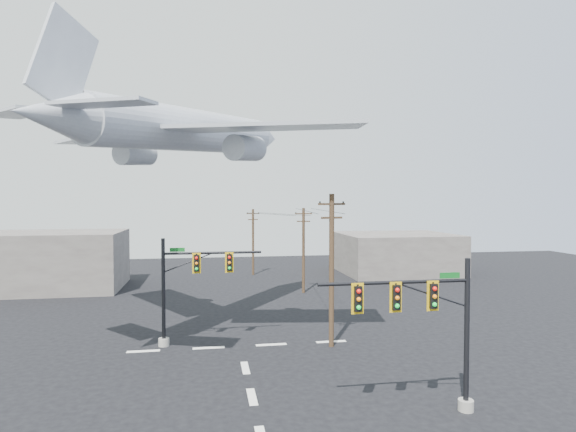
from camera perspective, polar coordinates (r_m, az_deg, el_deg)
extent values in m
cube|color=white|center=(24.53, -4.29, -20.58)|extent=(0.40, 2.00, 0.01)
cube|color=white|center=(28.26, -5.09, -17.48)|extent=(0.40, 2.00, 0.01)
cube|color=white|center=(32.21, -16.78, -15.09)|extent=(2.00, 0.40, 0.01)
cube|color=white|center=(31.98, -9.39, -15.16)|extent=(2.00, 0.40, 0.01)
cube|color=white|center=(32.24, -2.01, -14.99)|extent=(2.00, 0.40, 0.01)
cube|color=white|center=(32.99, 5.13, -14.60)|extent=(2.00, 0.40, 0.01)
cylinder|color=gray|center=(24.35, 20.33, -20.29)|extent=(0.68, 0.68, 0.49)
cylinder|color=black|center=(23.34, 20.42, -13.06)|extent=(0.23, 0.23, 6.83)
cylinder|color=black|center=(21.34, 12.52, -7.69)|extent=(6.79, 0.16, 0.16)
cylinder|color=black|center=(22.14, 16.63, -8.91)|extent=(3.59, 0.08, 0.08)
cube|color=black|center=(22.01, 16.80, -9.05)|extent=(0.33, 0.29, 1.07)
cube|color=gold|center=(22.03, 16.78, -9.04)|extent=(0.54, 0.04, 1.32)
sphere|color=#F9160D|center=(21.81, 17.01, -8.25)|extent=(0.20, 0.20, 0.20)
sphere|color=orange|center=(21.87, 17.00, -9.13)|extent=(0.20, 0.20, 0.20)
sphere|color=#0DDF3B|center=(21.94, 16.99, -10.01)|extent=(0.20, 0.20, 0.20)
cube|color=black|center=(21.32, 12.66, -9.38)|extent=(0.33, 0.29, 1.07)
cube|color=gold|center=(21.34, 12.64, -9.37)|extent=(0.54, 0.04, 1.32)
sphere|color=#F9160D|center=(21.11, 12.84, -8.55)|extent=(0.20, 0.20, 0.20)
sphere|color=orange|center=(21.17, 12.83, -9.46)|extent=(0.20, 0.20, 0.20)
sphere|color=#0DDF3B|center=(21.24, 12.82, -10.36)|extent=(0.20, 0.20, 0.20)
cube|color=black|center=(20.75, 8.25, -9.67)|extent=(0.33, 0.29, 1.07)
cube|color=gold|center=(20.77, 8.24, -9.66)|extent=(0.54, 0.04, 1.32)
sphere|color=#F9160D|center=(20.53, 8.40, -8.82)|extent=(0.20, 0.20, 0.20)
sphere|color=orange|center=(20.59, 8.40, -9.76)|extent=(0.20, 0.20, 0.20)
sphere|color=#0DDF3B|center=(20.67, 8.39, -10.68)|extent=(0.20, 0.20, 0.20)
cube|color=#0C591A|center=(22.32, 18.62, -6.68)|extent=(0.93, 0.04, 0.25)
cylinder|color=gray|center=(32.90, -14.50, -14.27)|extent=(0.69, 0.69, 0.50)
cylinder|color=black|center=(32.15, -14.55, -8.75)|extent=(0.24, 0.24, 6.94)
cylinder|color=black|center=(31.67, -8.89, -4.34)|extent=(6.29, 0.16, 0.16)
cylinder|color=black|center=(31.76, -11.73, -5.42)|extent=(3.36, 0.08, 0.08)
cube|color=black|center=(31.60, -10.79, -5.50)|extent=(0.34, 0.30, 1.09)
cube|color=gold|center=(31.62, -10.79, -5.50)|extent=(0.54, 0.04, 1.34)
sphere|color=#F9160D|center=(31.39, -10.80, -4.92)|extent=(0.20, 0.20, 0.20)
sphere|color=orange|center=(31.44, -10.79, -5.54)|extent=(0.20, 0.20, 0.20)
sphere|color=#0DDF3B|center=(31.48, -10.79, -6.17)|extent=(0.20, 0.20, 0.20)
cube|color=black|center=(31.63, -6.97, -5.48)|extent=(0.34, 0.30, 1.09)
cube|color=gold|center=(31.65, -6.97, -5.47)|extent=(0.54, 0.04, 1.34)
sphere|color=#F9160D|center=(31.42, -6.96, -4.89)|extent=(0.20, 0.20, 0.20)
sphere|color=orange|center=(31.46, -6.95, -5.52)|extent=(0.20, 0.20, 0.20)
sphere|color=#0DDF3B|center=(31.51, -6.95, -6.14)|extent=(0.20, 0.20, 0.20)
cube|color=#0C591A|center=(31.64, -12.99, -3.92)|extent=(0.94, 0.04, 0.26)
cylinder|color=#47311E|center=(30.92, 5.18, -6.45)|extent=(0.33, 0.33, 9.77)
cube|color=#47311E|center=(30.59, 5.21, 1.42)|extent=(1.91, 0.70, 0.13)
cube|color=#47311E|center=(30.61, 5.20, -0.21)|extent=(1.49, 0.58, 0.13)
cylinder|color=black|center=(30.13, 3.81, 1.62)|extent=(0.11, 0.11, 0.13)
cylinder|color=black|center=(30.59, 5.21, 1.62)|extent=(0.11, 0.11, 0.13)
cylinder|color=black|center=(31.06, 6.57, 1.62)|extent=(0.11, 0.11, 0.13)
cylinder|color=#47311E|center=(48.50, 1.85, -4.10)|extent=(0.29, 0.29, 8.55)
cube|color=#47311E|center=(48.25, 1.85, 0.28)|extent=(1.73, 0.39, 0.12)
cube|color=#47311E|center=(48.28, 1.85, -0.64)|extent=(1.35, 0.33, 0.12)
cylinder|color=black|center=(48.22, 0.94, 0.39)|extent=(0.10, 0.10, 0.12)
cylinder|color=black|center=(48.25, 1.85, 0.39)|extent=(0.10, 0.10, 0.12)
cylinder|color=black|center=(48.28, 2.76, 0.39)|extent=(0.10, 0.10, 0.12)
cylinder|color=#47311E|center=(60.04, -4.16, -3.09)|extent=(0.28, 0.28, 8.21)
cube|color=#47311E|center=(59.83, -4.17, 0.29)|extent=(1.64, 0.59, 0.11)
cube|color=#47311E|center=(59.85, -4.17, -0.42)|extent=(1.28, 0.48, 0.11)
cylinder|color=black|center=(59.55, -4.84, 0.37)|extent=(0.09, 0.09, 0.11)
cylinder|color=black|center=(59.83, -4.17, 0.38)|extent=(0.09, 0.09, 0.11)
cylinder|color=black|center=(60.11, -3.51, 0.39)|extent=(0.09, 0.09, 0.11)
cylinder|color=black|center=(39.23, 1.99, 0.64)|extent=(1.91, 17.70, 0.03)
cylinder|color=black|center=(53.86, -2.28, 0.23)|extent=(3.91, 12.28, 0.03)
cylinder|color=black|center=(39.59, 4.31, 0.65)|extent=(1.71, 17.70, 0.03)
cylinder|color=black|center=(54.08, -0.69, 0.24)|extent=(3.96, 12.28, 0.03)
cylinder|color=#B4BAC1|center=(34.28, -11.48, 9.95)|extent=(12.84, 16.90, 4.09)
cone|color=#B4BAC1|center=(43.83, -2.71, 9.20)|extent=(4.80, 5.16, 3.17)
cone|color=#B4BAC1|center=(26.08, -26.39, 10.70)|extent=(4.55, 4.98, 2.88)
cube|color=#B4BAC1|center=(37.51, -20.77, 8.62)|extent=(9.55, 12.26, 0.49)
cube|color=#B4BAC1|center=(29.78, -2.61, 10.52)|extent=(12.33, 5.97, 0.49)
cylinder|color=#B4BAC1|center=(36.65, -17.64, 7.04)|extent=(3.05, 3.41, 1.82)
cylinder|color=#B4BAC1|center=(31.29, -5.11, 8.01)|extent=(3.05, 3.41, 1.82)
cube|color=#B4BAC1|center=(27.18, -25.05, 16.36)|extent=(2.65, 3.73, 5.29)
cube|color=#B4BAC1|center=(28.71, -29.35, 10.63)|extent=(4.49, 4.76, 0.29)
cube|color=#B4BAC1|center=(24.32, -21.07, 12.37)|extent=(4.96, 3.40, 0.29)
cube|color=slate|center=(56.83, -28.06, -4.73)|extent=(18.00, 10.00, 6.00)
cube|color=slate|center=(63.70, 12.66, -4.29)|extent=(14.00, 12.00, 5.00)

